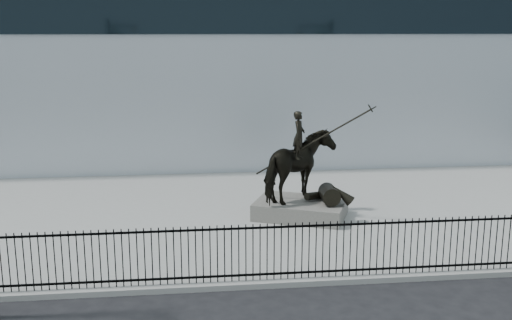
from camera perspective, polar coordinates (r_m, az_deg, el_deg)
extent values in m
plane|color=black|center=(14.61, 3.24, -13.72)|extent=(120.00, 120.00, 0.00)
cube|color=#999997|center=(21.03, 0.00, -5.18)|extent=(30.00, 12.00, 0.15)
cube|color=#B6BEC6|center=(33.05, -2.62, 9.05)|extent=(44.00, 14.00, 9.00)
cube|color=black|center=(15.60, 2.46, -10.73)|extent=(22.00, 0.05, 0.05)
cube|color=black|center=(15.15, 2.51, -6.38)|extent=(22.00, 0.05, 0.05)
cube|color=black|center=(15.38, 2.49, -8.68)|extent=(22.00, 0.03, 1.50)
cube|color=#53514C|center=(20.48, 4.26, -4.67)|extent=(3.53, 3.05, 0.56)
imported|color=black|center=(20.10, 4.33, -0.68)|extent=(2.77, 2.95, 2.37)
imported|color=black|center=(19.90, 4.12, 2.37)|extent=(0.58, 0.69, 1.60)
cylinder|color=black|center=(19.86, 5.28, 1.62)|extent=(3.52, 1.55, 2.41)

